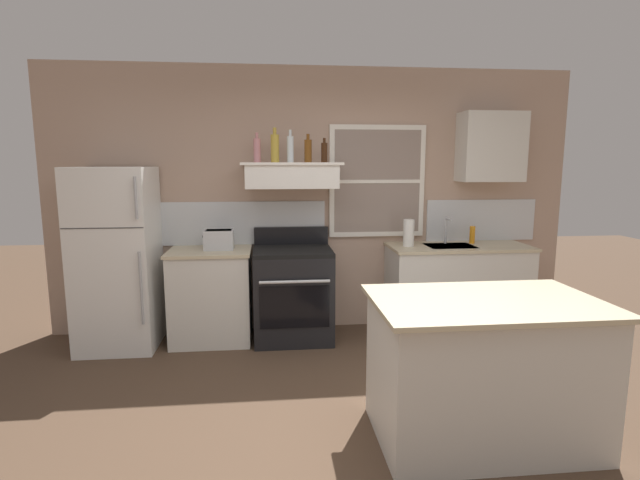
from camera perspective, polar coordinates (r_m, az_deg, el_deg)
The scene contains 18 objects.
ground_plane at distance 3.32m, azimuth 3.28°, elevation -22.60°, with size 16.00×16.00×0.00m, color #4C3828.
back_wall at distance 5.05m, azimuth -0.30°, elevation 4.68°, with size 5.40×0.11×2.70m.
refrigerator at distance 4.92m, azimuth -22.81°, elevation -2.03°, with size 0.70×0.72×1.70m.
counter_left_of_stove at distance 4.89m, azimuth -12.69°, elevation -6.36°, with size 0.79×0.63×0.91m.
toaster at distance 4.78m, azimuth -11.83°, elevation 0.08°, with size 0.30×0.20×0.19m.
stove_range at distance 4.82m, azimuth -3.21°, elevation -6.27°, with size 0.76×0.69×1.09m.
range_hood_shelf at distance 4.75m, azimuth -3.39°, elevation 7.66°, with size 0.96×0.52×0.24m.
bottle_rose_pink at distance 4.79m, azimuth -7.43°, elevation 10.50°, with size 0.07×0.07×0.28m.
bottle_champagne_gold_foil at distance 4.73m, azimuth -5.34°, elevation 10.78°, with size 0.08×0.08×0.33m.
bottle_clear_tall at distance 4.73m, azimuth -3.52°, elevation 10.70°, with size 0.06×0.06×0.31m.
bottle_amber_wine at distance 4.73m, azimuth -1.42°, elevation 10.51°, with size 0.07×0.07×0.27m.
bottle_brown_stout at distance 4.75m, azimuth 0.51°, elevation 10.32°, with size 0.06×0.06×0.23m.
counter_right_with_sink at distance 5.22m, azimuth 15.84°, elevation -5.50°, with size 1.43×0.63×0.91m.
sink_faucet at distance 5.16m, azimuth 14.72°, elevation 1.48°, with size 0.03×0.17×0.28m.
paper_towel_roll at distance 4.93m, azimuth 10.42°, elevation 0.83°, with size 0.11×0.11×0.27m, color white.
dish_soap_bottle at distance 5.27m, azimuth 17.52°, elevation 0.59°, with size 0.06×0.06×0.18m, color orange.
kitchen_island at distance 3.31m, azimuth 18.64°, elevation -14.23°, with size 1.40×0.90×0.91m.
upper_cabinet_right at distance 5.33m, azimuth 19.51°, elevation 10.29°, with size 0.64×0.32×0.70m.
Camera 1 is at (-0.47, -2.78, 1.74)m, focal length 27.13 mm.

